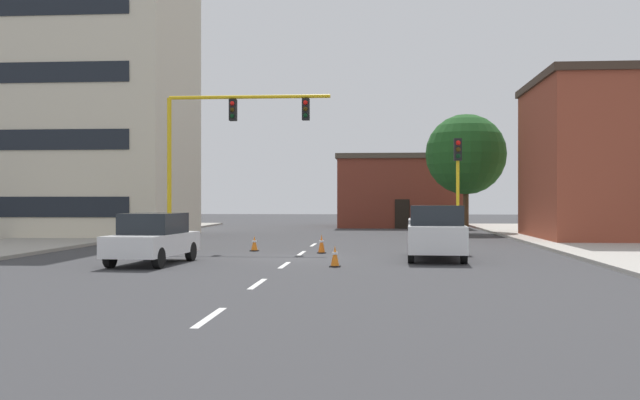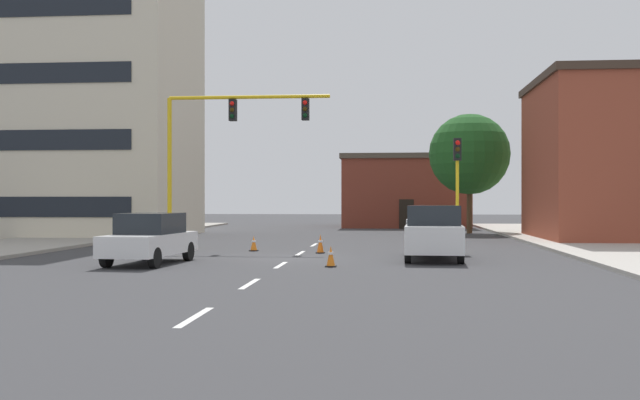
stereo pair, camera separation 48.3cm
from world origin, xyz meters
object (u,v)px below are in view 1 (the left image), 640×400
traffic_signal_gantry (191,200)px  traffic_cone_roadside_a (254,244)px  sedan_white_near_left (153,238)px  traffic_cone_roadside_c (335,256)px  traffic_light_pole_right (458,168)px  tree_right_far (466,154)px  traffic_cone_roadside_b (322,244)px  pickup_truck_white (436,233)px

traffic_signal_gantry → traffic_cone_roadside_a: size_ratio=12.44×
sedan_white_near_left → traffic_cone_roadside_c: bearing=-5.0°
traffic_light_pole_right → traffic_cone_roadside_c: traffic_light_pole_right is taller
tree_right_far → traffic_cone_roadside_b: bearing=-113.4°
tree_right_far → traffic_cone_roadside_b: 20.66m
traffic_light_pole_right → tree_right_far: bearing=82.3°
traffic_cone_roadside_c → traffic_cone_roadside_b: bearing=98.6°
traffic_cone_roadside_a → traffic_cone_roadside_c: size_ratio=0.94×
traffic_cone_roadside_b → traffic_signal_gantry: bearing=159.8°
pickup_truck_white → tree_right_far: bearing=80.5°
pickup_truck_white → traffic_cone_roadside_a: (-7.39, 3.75, -0.65)m
traffic_light_pole_right → tree_right_far: 17.12m
tree_right_far → traffic_cone_roadside_c: (-7.07, -24.52, -4.78)m
traffic_light_pole_right → sedan_white_near_left: size_ratio=1.03×
traffic_light_pole_right → traffic_cone_roadside_c: size_ratio=6.89×
traffic_light_pole_right → traffic_cone_roadside_b: 6.69m
traffic_signal_gantry → tree_right_far: tree_right_far is taller
pickup_truck_white → traffic_cone_roadside_c: (-3.52, -3.33, -0.63)m
sedan_white_near_left → traffic_cone_roadside_b: sedan_white_near_left is taller
pickup_truck_white → sedan_white_near_left: (-9.78, -2.78, -0.09)m
traffic_signal_gantry → pickup_truck_white: 11.62m
traffic_signal_gantry → tree_right_far: bearing=49.3°
tree_right_far → traffic_cone_roadside_c: tree_right_far is taller
traffic_signal_gantry → tree_right_far: size_ratio=1.05×
tree_right_far → traffic_cone_roadside_b: tree_right_far is taller
sedan_white_near_left → traffic_cone_roadside_c: (6.26, -0.55, -0.55)m
tree_right_far → traffic_cone_roadside_c: size_ratio=11.12×
traffic_cone_roadside_a → sedan_white_near_left: bearing=-110.1°
traffic_signal_gantry → sedan_white_near_left: size_ratio=1.75×
traffic_signal_gantry → pickup_truck_white: traffic_signal_gantry is taller
traffic_signal_gantry → sedan_white_near_left: 7.86m
tree_right_far → pickup_truck_white: (-3.55, -21.19, -4.15)m
traffic_cone_roadside_c → sedan_white_near_left: bearing=175.0°
traffic_signal_gantry → sedan_white_near_left: traffic_signal_gantry is taller
traffic_signal_gantry → traffic_cone_roadside_a: bearing=-21.3°
tree_right_far → traffic_cone_roadside_c: bearing=-106.1°
traffic_light_pole_right → sedan_white_near_left: traffic_light_pole_right is taller
traffic_cone_roadside_a → tree_right_far: bearing=57.9°
sedan_white_near_left → traffic_light_pole_right: bearing=32.7°
traffic_signal_gantry → tree_right_far: 21.64m
tree_right_far → traffic_cone_roadside_c: 25.96m
traffic_cone_roadside_a → traffic_cone_roadside_c: 8.07m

